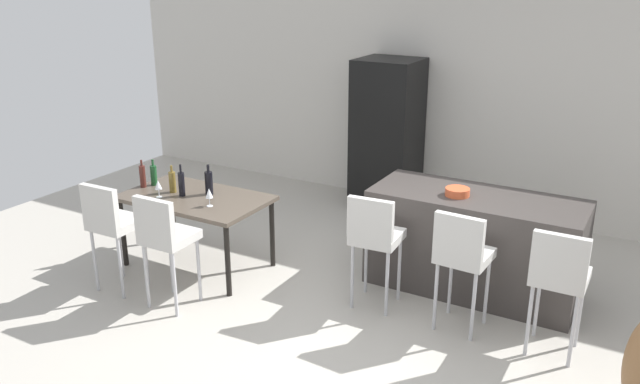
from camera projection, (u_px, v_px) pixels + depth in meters
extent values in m
plane|color=#ADA89E|center=(359.00, 321.00, 5.48)|extent=(10.00, 10.00, 0.00)
cube|color=beige|center=(478.00, 93.00, 7.52)|extent=(10.00, 0.12, 2.90)
cube|color=#383330|center=(474.00, 243.00, 5.89)|extent=(1.89, 0.78, 0.92)
cube|color=beige|center=(377.00, 237.00, 5.55)|extent=(0.43, 0.43, 0.08)
cube|color=beige|center=(371.00, 219.00, 5.33)|extent=(0.40, 0.09, 0.36)
cylinder|color=#B2B2B7|center=(366.00, 262.00, 5.87)|extent=(0.03, 0.03, 0.61)
cylinder|color=#B2B2B7|center=(399.00, 269.00, 5.73)|extent=(0.03, 0.03, 0.61)
cylinder|color=#B2B2B7|center=(352.00, 276.00, 5.59)|extent=(0.03, 0.03, 0.61)
cylinder|color=#B2B2B7|center=(387.00, 284.00, 5.46)|extent=(0.03, 0.03, 0.61)
cube|color=beige|center=(465.00, 255.00, 5.19)|extent=(0.42, 0.42, 0.08)
cube|color=beige|center=(459.00, 237.00, 4.98)|extent=(0.40, 0.08, 0.36)
cylinder|color=#B2B2B7|center=(450.00, 281.00, 5.51)|extent=(0.03, 0.03, 0.61)
cylinder|color=#B2B2B7|center=(487.00, 291.00, 5.35)|extent=(0.03, 0.03, 0.61)
cylinder|color=#B2B2B7|center=(436.00, 296.00, 5.26)|extent=(0.03, 0.03, 0.61)
cylinder|color=#B2B2B7|center=(473.00, 307.00, 5.09)|extent=(0.03, 0.03, 0.61)
cube|color=beige|center=(560.00, 276.00, 4.84)|extent=(0.40, 0.40, 0.08)
cube|color=beige|center=(560.00, 258.00, 4.63)|extent=(0.40, 0.06, 0.36)
cylinder|color=#B2B2B7|center=(538.00, 302.00, 5.16)|extent=(0.03, 0.03, 0.61)
cylinder|color=#B2B2B7|center=(580.00, 312.00, 5.02)|extent=(0.03, 0.03, 0.61)
cylinder|color=#B2B2B7|center=(529.00, 320.00, 4.90)|extent=(0.03, 0.03, 0.61)
cylinder|color=#B2B2B7|center=(573.00, 331.00, 4.75)|extent=(0.03, 0.03, 0.61)
cube|color=#4C4238|center=(195.00, 198.00, 6.26)|extent=(1.42, 0.84, 0.04)
cylinder|color=black|center=(173.00, 210.00, 6.98)|extent=(0.05, 0.05, 0.70)
cylinder|color=black|center=(272.00, 233.00, 6.38)|extent=(0.05, 0.05, 0.70)
cylinder|color=black|center=(123.00, 233.00, 6.39)|extent=(0.05, 0.05, 0.70)
cylinder|color=black|center=(228.00, 261.00, 5.79)|extent=(0.05, 0.05, 0.70)
cube|color=beige|center=(117.00, 223.00, 5.84)|extent=(0.41, 0.41, 0.08)
cube|color=beige|center=(100.00, 206.00, 5.63)|extent=(0.40, 0.07, 0.36)
cylinder|color=#B2B2B7|center=(120.00, 248.00, 6.16)|extent=(0.03, 0.03, 0.61)
cylinder|color=#B2B2B7|center=(146.00, 254.00, 6.02)|extent=(0.03, 0.03, 0.61)
cylinder|color=#B2B2B7|center=(95.00, 260.00, 5.90)|extent=(0.03, 0.03, 0.61)
cylinder|color=#B2B2B7|center=(121.00, 268.00, 5.75)|extent=(0.03, 0.03, 0.61)
cube|color=beige|center=(170.00, 237.00, 5.55)|extent=(0.40, 0.40, 0.08)
cube|color=beige|center=(154.00, 219.00, 5.33)|extent=(0.40, 0.06, 0.36)
cylinder|color=#B2B2B7|center=(171.00, 262.00, 5.87)|extent=(0.03, 0.03, 0.61)
cylinder|color=#B2B2B7|center=(199.00, 270.00, 5.72)|extent=(0.03, 0.03, 0.61)
cylinder|color=#B2B2B7|center=(146.00, 276.00, 5.60)|extent=(0.03, 0.03, 0.61)
cylinder|color=#B2B2B7|center=(175.00, 284.00, 5.46)|extent=(0.03, 0.03, 0.61)
cylinder|color=#471E19|center=(143.00, 176.00, 6.48)|extent=(0.06, 0.06, 0.22)
cylinder|color=#471E19|center=(141.00, 163.00, 6.44)|extent=(0.02, 0.02, 0.06)
cylinder|color=brown|center=(172.00, 182.00, 6.34)|extent=(0.07, 0.07, 0.21)
cylinder|color=brown|center=(171.00, 169.00, 6.29)|extent=(0.02, 0.02, 0.07)
cylinder|color=black|center=(209.00, 183.00, 6.28)|extent=(0.08, 0.08, 0.23)
cylinder|color=black|center=(208.00, 168.00, 6.23)|extent=(0.03, 0.03, 0.07)
cylinder|color=#194723|center=(154.00, 175.00, 6.54)|extent=(0.07, 0.07, 0.21)
cylinder|color=#194723|center=(153.00, 163.00, 6.50)|extent=(0.02, 0.02, 0.07)
cylinder|color=black|center=(182.00, 184.00, 6.23)|extent=(0.06, 0.06, 0.24)
cylinder|color=black|center=(180.00, 169.00, 6.18)|extent=(0.02, 0.02, 0.08)
cylinder|color=silver|center=(159.00, 197.00, 6.23)|extent=(0.06, 0.06, 0.00)
cylinder|color=silver|center=(159.00, 193.00, 6.22)|extent=(0.01, 0.01, 0.08)
cone|color=silver|center=(158.00, 185.00, 6.19)|extent=(0.07, 0.07, 0.09)
cylinder|color=silver|center=(210.00, 206.00, 6.00)|extent=(0.06, 0.06, 0.00)
cylinder|color=silver|center=(210.00, 202.00, 5.98)|extent=(0.01, 0.01, 0.08)
cone|color=silver|center=(209.00, 193.00, 5.95)|extent=(0.07, 0.07, 0.09)
cube|color=black|center=(387.00, 136.00, 7.78)|extent=(0.72, 0.68, 1.84)
cylinder|color=#C6512D|center=(457.00, 192.00, 5.73)|extent=(0.22, 0.22, 0.07)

